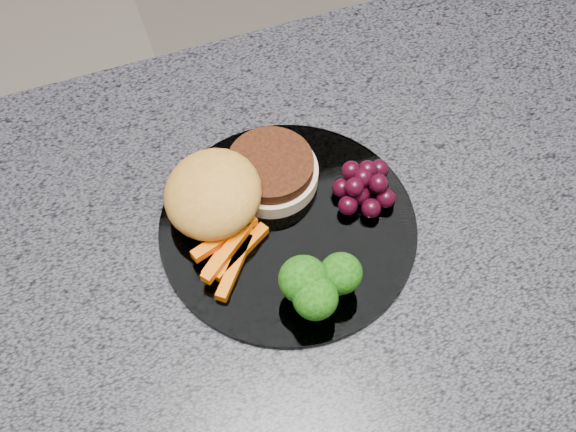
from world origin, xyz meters
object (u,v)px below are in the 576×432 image
at_px(island_cabinet, 312,399).
at_px(grape_bunch, 364,186).
at_px(plate, 288,228).
at_px(burger, 234,188).

distance_m(island_cabinet, grape_bunch, 0.50).
bearing_deg(island_cabinet, grape_bunch, 33.17).
bearing_deg(plate, burger, 130.28).
relative_size(island_cabinet, burger, 6.13).
height_order(burger, grape_bunch, burger).
bearing_deg(burger, grape_bunch, -39.36).
height_order(plate, burger, burger).
height_order(island_cabinet, plate, plate).
relative_size(plate, burger, 1.33).
distance_m(plate, grape_bunch, 0.09).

